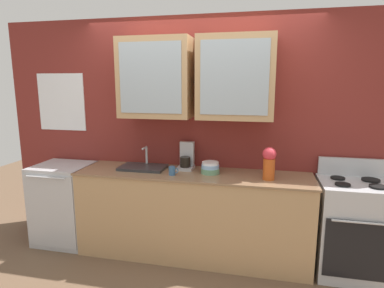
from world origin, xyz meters
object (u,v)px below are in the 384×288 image
at_px(sink_faucet, 143,167).
at_px(dishwasher, 65,203).
at_px(vase, 269,162).
at_px(coffee_maker, 186,159).
at_px(stove_range, 352,228).
at_px(cup_near_sink, 172,171).
at_px(bowl_stack, 210,168).

bearing_deg(sink_faucet, dishwasher, -176.72).
bearing_deg(vase, coffee_maker, 165.29).
distance_m(sink_faucet, vase, 1.35).
relative_size(stove_range, cup_near_sink, 10.84).
bearing_deg(cup_near_sink, stove_range, 3.73).
distance_m(stove_range, vase, 1.02).
relative_size(stove_range, vase, 3.44).
height_order(sink_faucet, bowl_stack, sink_faucet).
bearing_deg(sink_faucet, cup_near_sink, -23.51).
height_order(sink_faucet, coffee_maker, coffee_maker).
xyz_separation_m(sink_faucet, bowl_stack, (0.75, -0.02, 0.04)).
height_order(bowl_stack, vase, vase).
height_order(stove_range, cup_near_sink, stove_range).
xyz_separation_m(bowl_stack, vase, (0.59, -0.10, 0.11)).
height_order(cup_near_sink, dishwasher, cup_near_sink).
distance_m(sink_faucet, coffee_maker, 0.48).
bearing_deg(coffee_maker, stove_range, -5.62).
xyz_separation_m(sink_faucet, vase, (1.33, -0.11, 0.15)).
relative_size(bowl_stack, dishwasher, 0.21).
height_order(sink_faucet, cup_near_sink, sink_faucet).
bearing_deg(cup_near_sink, bowl_stack, 22.06).
bearing_deg(vase, cup_near_sink, -176.92).
distance_m(sink_faucet, dishwasher, 1.07).
xyz_separation_m(sink_faucet, coffee_maker, (0.46, 0.12, 0.09)).
distance_m(bowl_stack, coffee_maker, 0.32).
xyz_separation_m(bowl_stack, dishwasher, (-1.70, -0.04, -0.52)).
bearing_deg(bowl_stack, stove_range, -1.37).
height_order(dishwasher, coffee_maker, coffee_maker).
bearing_deg(stove_range, sink_faucet, 178.65).
xyz_separation_m(sink_faucet, dishwasher, (-0.96, -0.05, -0.48)).
bearing_deg(vase, dishwasher, 178.52).
height_order(vase, dishwasher, vase).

